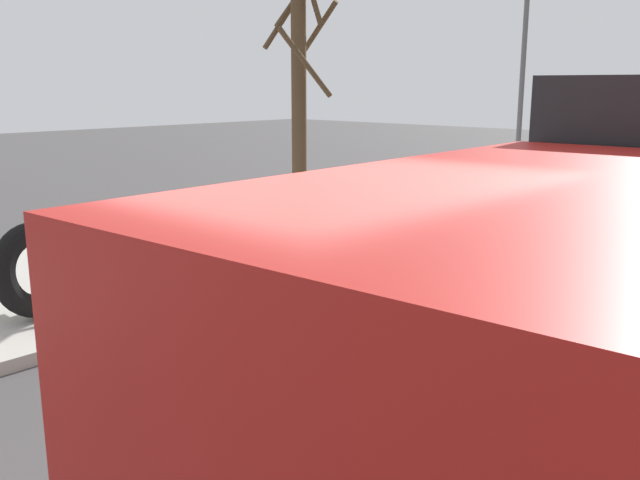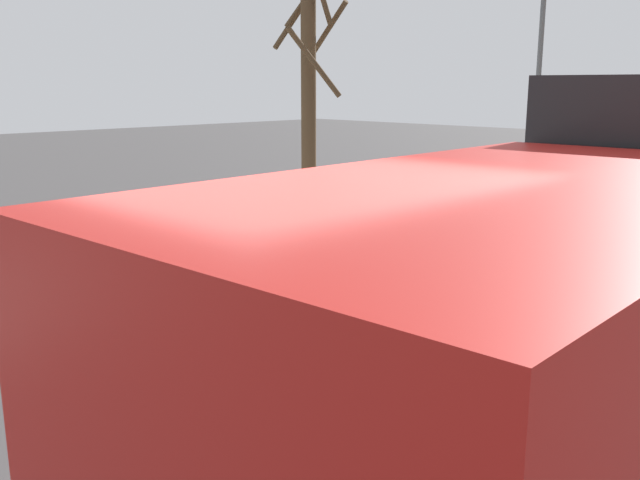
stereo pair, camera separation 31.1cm
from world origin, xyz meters
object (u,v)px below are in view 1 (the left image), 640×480
Objects in this scene: loose_tire at (36,269)px; dump_truck_red at (609,269)px; street_light_pole at (523,64)px; bare_tree at (300,100)px; fire_hydrant at (54,272)px.

dump_truck_red reaches higher than loose_tire.
street_light_pole is (10.50, 6.11, 1.77)m from dump_truck_red.
bare_tree is 6.56m from street_light_pole.
bare_tree is at bearing 9.52° from loose_tire.
bare_tree reaches higher than loose_tire.
bare_tree is (5.47, 0.92, 1.90)m from loose_tire.
bare_tree is (5.15, 0.70, 2.04)m from fire_hydrant.
bare_tree reaches higher than fire_hydrant.
fire_hydrant is 6.60m from dump_truck_red.
street_light_pole is at bearing -9.01° from bare_tree.
bare_tree is 0.77× the size of street_light_pole.
dump_truck_red is (1.41, -6.21, 0.87)m from loose_tire.
street_light_pole is at bearing -1.60° from fire_hydrant.
dump_truck_red is at bearing -149.81° from street_light_pole.
dump_truck_red is at bearing -119.66° from bare_tree.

